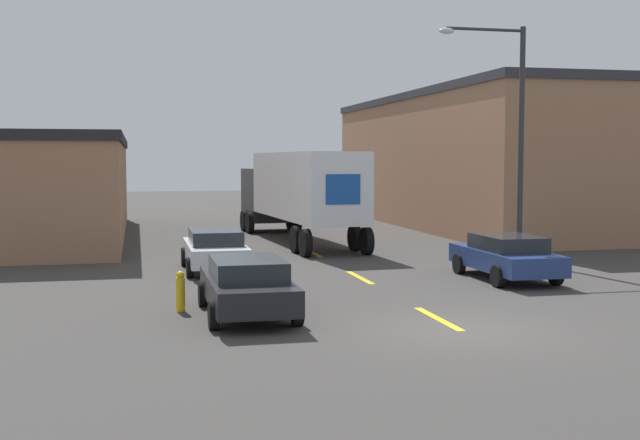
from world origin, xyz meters
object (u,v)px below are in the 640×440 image
at_px(parked_car_left_far, 215,249).
at_px(street_lamp, 511,125).
at_px(fire_hydrant, 180,291).
at_px(parked_car_right_near, 506,256).
at_px(semi_truck, 297,189).
at_px(parked_car_left_near, 247,285).

distance_m(parked_car_left_far, street_lamp, 11.51).
bearing_deg(fire_hydrant, parked_car_right_near, 16.92).
height_order(parked_car_right_near, parked_car_left_far, same).
bearing_deg(street_lamp, parked_car_left_far, -179.84).
relative_size(semi_truck, parked_car_right_near, 2.95).
bearing_deg(fire_hydrant, street_lamp, 30.02).
bearing_deg(parked_car_left_near, fire_hydrant, 149.29).
bearing_deg(parked_car_left_far, semi_truck, 62.86).
xyz_separation_m(parked_car_left_far, fire_hydrant, (-1.53, -7.04, -0.25)).
relative_size(semi_truck, parked_car_left_near, 2.95).
height_order(parked_car_left_near, street_lamp, street_lamp).
relative_size(parked_car_left_near, street_lamp, 0.55).
bearing_deg(parked_car_left_near, semi_truck, 74.83).
bearing_deg(parked_car_right_near, parked_car_left_far, 155.47).
xyz_separation_m(semi_truck, parked_car_right_near, (4.07, -12.87, -1.66)).
height_order(parked_car_left_far, street_lamp, street_lamp).
xyz_separation_m(parked_car_left_near, parked_car_left_far, (0.00, 7.95, 0.00)).
relative_size(semi_truck, street_lamp, 1.62).
relative_size(parked_car_left_far, fire_hydrant, 4.66).
bearing_deg(street_lamp, fire_hydrant, -149.98).
distance_m(parked_car_left_near, fire_hydrant, 1.79).
xyz_separation_m(parked_car_right_near, street_lamp, (2.06, 3.98, 4.23)).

